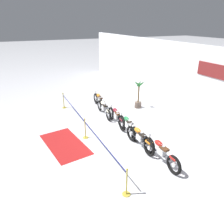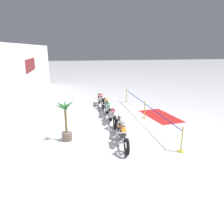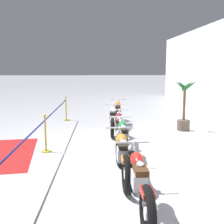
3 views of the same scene
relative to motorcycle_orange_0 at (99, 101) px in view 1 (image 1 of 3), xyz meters
name	(u,v)px [view 1 (image 1 of 3)]	position (x,y,z in m)	size (l,w,h in m)	color
ground_plane	(111,131)	(3.41, -0.72, -0.47)	(120.00, 120.00, 0.00)	silver
back_wall	(191,82)	(3.42, 4.41, 1.63)	(28.00, 0.29, 4.20)	white
motorcycle_orange_0	(99,101)	(0.00, 0.00, 0.00)	(2.35, 0.62, 0.95)	black
motorcycle_cream_1	(104,108)	(1.33, -0.25, -0.02)	(2.29, 0.62, 0.91)	black
motorcycle_maroon_2	(116,117)	(2.81, -0.12, 0.00)	(2.33, 0.62, 0.95)	black
motorcycle_green_3	(128,126)	(4.10, -0.11, 0.00)	(2.26, 0.62, 0.96)	black
motorcycle_orange_4	(140,138)	(5.38, -0.22, 0.00)	(2.21, 0.62, 0.95)	black
motorcycle_red_5	(161,152)	(6.73, -0.05, 0.01)	(2.34, 0.62, 0.96)	black
potted_palm_left_of_row	(139,95)	(1.08, 2.34, 0.39)	(0.94, 0.89, 1.88)	brown
stanchion_far_left	(76,114)	(2.05, -2.17, 0.25)	(8.74, 0.28, 1.05)	gold
stanchion_mid_left	(85,131)	(3.51, -2.17, -0.11)	(0.28, 0.28, 1.05)	gold
stanchion_mid_right	(127,186)	(7.74, -2.17, -0.11)	(0.28, 0.28, 1.05)	gold
floor_banner	(65,144)	(3.68, -3.25, -0.47)	(3.00, 1.53, 0.01)	maroon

